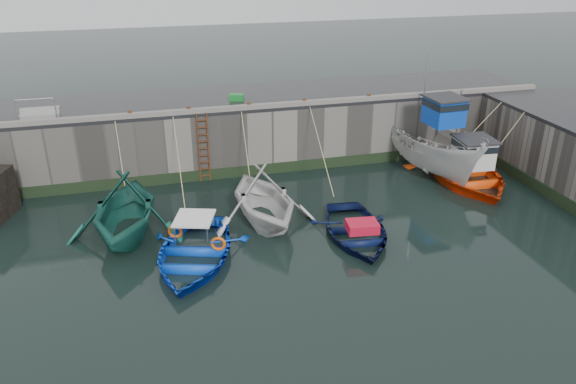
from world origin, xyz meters
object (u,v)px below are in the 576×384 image
object	(u,v)px
boat_far_white	(433,147)
bollard_d	(304,102)
boat_near_blacktrim	(264,221)
bollard_c	(249,105)
boat_near_white	(128,235)
boat_near_blue	(194,260)
boat_far_orange	(464,172)
ladder	(203,148)
bollard_a	(130,114)
fish_crate	(237,97)
bollard_e	(369,97)
boat_near_navy	(355,236)
bollard_b	(189,110)

from	to	relation	value
boat_far_white	bollard_d	bearing A→B (deg)	158.73
boat_near_blacktrim	bollard_c	size ratio (longest dim) A/B	17.86
boat_near_white	bollard_d	bearing A→B (deg)	39.38
bollard_c	bollard_d	distance (m)	2.60
boat_near_blue	bollard_d	bearing A→B (deg)	67.75
boat_far_orange	boat_near_blue	bearing A→B (deg)	-158.64
boat_near_blacktrim	bollard_d	bearing A→B (deg)	51.25
boat_far_orange	bollard_c	world-z (taller)	boat_far_orange
ladder	bollard_a	size ratio (longest dim) A/B	11.43
bollard_a	ladder	bearing A→B (deg)	-6.38
bollard_d	boat_near_white	bearing A→B (deg)	-150.20
fish_crate	bollard_e	distance (m)	6.28
ladder	boat_far_orange	world-z (taller)	boat_far_orange
boat_near_navy	fish_crate	distance (m)	9.65
boat_far_orange	bollard_d	distance (m)	8.03
boat_near_navy	bollard_a	xyz separation A→B (m)	(-7.76, 7.07, 3.30)
ladder	bollard_a	distance (m)	3.47
fish_crate	bollard_a	distance (m)	5.14
boat_far_orange	bollard_d	bearing A→B (deg)	157.92
boat_far_white	bollard_b	distance (m)	11.45
bollard_d	boat_far_white	bearing A→B (deg)	-17.98
boat_far_white	bollard_a	xyz separation A→B (m)	(-13.60, 1.88, 2.12)
ladder	bollard_d	xyz separation A→B (m)	(4.80, 0.34, 1.71)
boat_near_white	bollard_a	bearing A→B (deg)	93.72
ladder	bollard_d	distance (m)	5.11
bollard_d	boat_near_blue	bearing A→B (deg)	-130.16
ladder	bollard_e	distance (m)	8.19
boat_near_blue	fish_crate	distance (m)	9.88
boat_far_orange	bollard_c	bearing A→B (deg)	164.71
boat_far_white	bollard_d	size ratio (longest dim) A/B	26.64
boat_near_blue	bollard_a	xyz separation A→B (m)	(-1.71, 7.21, 3.30)
bollard_b	bollard_e	distance (m)	8.50
boat_near_white	boat_near_navy	bearing A→B (deg)	-6.15
boat_near_blacktrim	boat_far_orange	world-z (taller)	boat_far_orange
boat_far_white	bollard_a	bearing A→B (deg)	168.83
ladder	bollard_b	bearing A→B (deg)	146.14
bollard_c	bollard_d	bearing A→B (deg)	0.00
boat_far_orange	bollard_d	world-z (taller)	boat_far_orange
boat_near_blue	boat_near_navy	world-z (taller)	boat_near_blue
boat_near_white	bollard_a	world-z (taller)	bollard_a
boat_near_blacktrim	boat_far_white	bearing A→B (deg)	12.40
bollard_e	boat_near_white	bearing A→B (deg)	-157.55
boat_near_white	fish_crate	size ratio (longest dim) A/B	7.86
ladder	fish_crate	distance (m)	3.18
boat_far_white	fish_crate	distance (m)	9.57
ladder	boat_near_blue	distance (m)	7.17
ladder	boat_far_white	world-z (taller)	boat_far_white
ladder	bollard_b	size ratio (longest dim) A/B	11.43
boat_near_blacktrim	bollard_e	world-z (taller)	bollard_e
boat_far_white	fish_crate	world-z (taller)	boat_far_white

